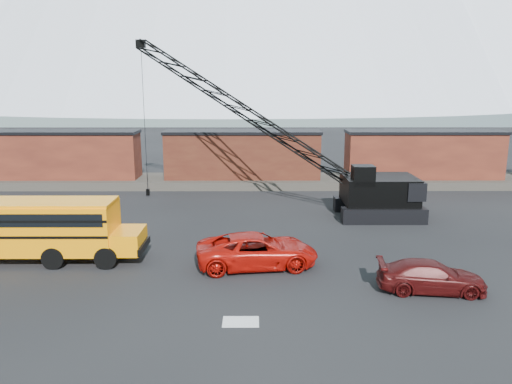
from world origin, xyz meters
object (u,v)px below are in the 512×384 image
school_bus (23,227)px  red_pickup (257,250)px  maroon_suv (431,276)px  crawler_crane (244,111)px

school_bus → red_pickup: (11.93, -0.84, -0.96)m
maroon_suv → crawler_crane: 18.89m
maroon_suv → crawler_crane: size_ratio=0.23×
school_bus → maroon_suv: (19.58, -3.89, -1.12)m
school_bus → maroon_suv: 19.99m
maroon_suv → crawler_crane: bearing=34.6°
red_pickup → maroon_suv: size_ratio=1.29×
red_pickup → school_bus: bearing=78.6°
crawler_crane → red_pickup: bearing=-85.9°
red_pickup → maroon_suv: (7.65, -3.04, -0.16)m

